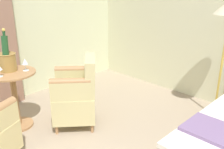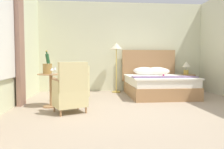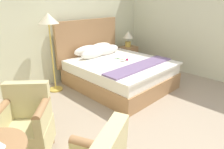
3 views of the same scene
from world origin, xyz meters
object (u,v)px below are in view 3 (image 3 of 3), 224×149
(bed, at_px, (116,70))
(bedside_lamp, at_px, (128,37))
(floor_lamp_brass, at_px, (49,25))
(armchair_by_window, at_px, (26,126))
(nightstand, at_px, (128,56))
(wine_glass_near_bucket, at_px, (0,145))

(bed, distance_m, bedside_lamp, 1.47)
(floor_lamp_brass, bearing_deg, bedside_lamp, 0.28)
(bedside_lamp, bearing_deg, armchair_by_window, -157.37)
(bed, relative_size, nightstand, 3.73)
(nightstand, xyz_separation_m, bedside_lamp, (-0.00, 0.00, 0.57))
(floor_lamp_brass, bearing_deg, armchair_by_window, -129.23)
(floor_lamp_brass, bearing_deg, nightstand, 0.28)
(bed, height_order, bedside_lamp, bed)
(bedside_lamp, relative_size, floor_lamp_brass, 0.27)
(armchair_by_window, bearing_deg, wine_glass_near_bucket, -120.77)
(wine_glass_near_bucket, bearing_deg, bedside_lamp, 29.16)
(nightstand, bearing_deg, bedside_lamp, 180.00)
(bedside_lamp, bearing_deg, floor_lamp_brass, -179.72)
(bedside_lamp, relative_size, armchair_by_window, 0.48)
(floor_lamp_brass, bearing_deg, wine_glass_near_bucket, -126.57)
(wine_glass_near_bucket, bearing_deg, bed, 28.82)
(nightstand, bearing_deg, floor_lamp_brass, -179.72)
(bed, bearing_deg, bedside_lamp, 29.93)
(floor_lamp_brass, xyz_separation_m, armchair_by_window, (-1.19, -1.46, -0.95))
(floor_lamp_brass, height_order, armchair_by_window, floor_lamp_brass)
(nightstand, relative_size, floor_lamp_brass, 0.36)
(bed, xyz_separation_m, wine_glass_near_bucket, (-2.77, -1.52, 0.49))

